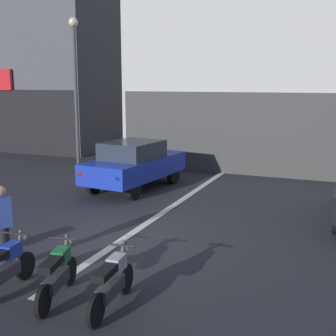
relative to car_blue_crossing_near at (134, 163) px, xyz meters
name	(u,v)px	position (x,y,z in m)	size (l,w,h in m)	color
ground_plane	(118,242)	(2.00, -4.83, -0.89)	(120.00, 120.00, 0.00)	#2B2B30
lane_centre_line	(201,187)	(2.00, 1.17, -0.88)	(0.20, 18.00, 0.01)	silver
building_corner_left	(50,53)	(-9.52, 8.45, 4.30)	(8.43, 7.56, 10.41)	#56565B
building_mid_block	(263,40)	(2.55, 8.45, 4.63)	(10.04, 9.38, 11.04)	silver
car_blue_crossing_near	(134,163)	(0.00, 0.00, 0.00)	(2.19, 4.26, 1.64)	black
street_lamp	(75,79)	(-3.32, 1.64, 2.81)	(0.36, 0.36, 5.98)	#47474C
motorcycle_blue_row_leftmost	(5,267)	(1.40, -7.76, -0.43)	(0.55, 1.67, 0.98)	black
motorcycle_green_row_left_mid	(57,274)	(2.39, -7.64, -0.43)	(0.59, 1.64, 0.98)	black
motorcycle_silver_row_centre	(112,282)	(3.39, -7.56, -0.43)	(0.55, 1.67, 0.98)	black
person_by_motorcycles	(2,227)	(0.69, -7.00, -0.03)	(0.40, 0.42, 1.67)	#23232D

